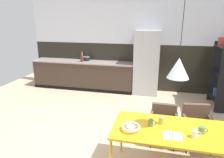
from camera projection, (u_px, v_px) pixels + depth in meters
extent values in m
plane|color=#CBAE8C|center=(104.00, 143.00, 3.79)|extent=(8.63, 8.63, 0.00)
cube|color=black|center=(130.00, 67.00, 6.63)|extent=(6.58, 0.12, 1.47)
cube|color=silver|center=(132.00, 20.00, 6.21)|extent=(6.58, 0.12, 1.47)
cube|color=#3C2F26|center=(84.00, 75.00, 6.70)|extent=(3.29, 0.60, 0.88)
cube|color=gray|center=(83.00, 62.00, 6.57)|extent=(3.32, 0.63, 0.04)
cube|color=black|center=(81.00, 89.00, 6.53)|extent=(3.29, 0.01, 0.10)
cube|color=#ADAFB2|center=(147.00, 63.00, 6.11)|extent=(0.74, 0.60, 1.91)
cube|color=gold|center=(173.00, 130.00, 2.85)|extent=(1.67, 0.85, 0.03)
cylinder|color=#F3AD1C|center=(121.00, 133.00, 3.49)|extent=(0.04, 0.04, 0.72)
cylinder|color=gold|center=(223.00, 145.00, 3.14)|extent=(0.04, 0.04, 0.72)
cube|color=brown|center=(163.00, 124.00, 3.69)|extent=(0.49, 0.47, 0.06)
cube|color=brown|center=(164.00, 111.00, 3.82)|extent=(0.46, 0.09, 0.29)
cube|color=brown|center=(177.00, 121.00, 3.61)|extent=(0.06, 0.41, 0.14)
cube|color=brown|center=(151.00, 118.00, 3.71)|extent=(0.06, 0.41, 0.14)
cylinder|color=black|center=(174.00, 142.00, 3.52)|extent=(0.02, 0.02, 0.36)
cylinder|color=black|center=(151.00, 139.00, 3.62)|extent=(0.02, 0.02, 0.36)
cylinder|color=black|center=(174.00, 131.00, 3.88)|extent=(0.02, 0.02, 0.36)
cylinder|color=black|center=(152.00, 128.00, 3.97)|extent=(0.02, 0.02, 0.36)
cylinder|color=black|center=(173.00, 144.00, 3.75)|extent=(0.02, 0.41, 0.02)
cylinder|color=black|center=(151.00, 141.00, 3.85)|extent=(0.02, 0.41, 0.02)
cube|color=brown|center=(198.00, 127.00, 3.56)|extent=(0.54, 0.52, 0.06)
cube|color=brown|center=(196.00, 112.00, 3.70)|extent=(0.46, 0.14, 0.32)
cube|color=brown|center=(212.00, 123.00, 3.51)|extent=(0.10, 0.42, 0.14)
cube|color=brown|center=(185.00, 121.00, 3.55)|extent=(0.10, 0.42, 0.14)
cylinder|color=black|center=(212.00, 145.00, 3.42)|extent=(0.02, 0.02, 0.38)
cylinder|color=black|center=(187.00, 144.00, 3.46)|extent=(0.02, 0.02, 0.38)
cylinder|color=black|center=(204.00, 133.00, 3.79)|extent=(0.02, 0.02, 0.38)
cylinder|color=black|center=(182.00, 132.00, 3.83)|extent=(0.02, 0.02, 0.38)
cylinder|color=black|center=(207.00, 148.00, 3.66)|extent=(0.07, 0.41, 0.02)
cylinder|color=black|center=(184.00, 146.00, 3.70)|extent=(0.07, 0.41, 0.02)
cylinder|color=silver|center=(131.00, 128.00, 2.82)|extent=(0.13, 0.13, 0.06)
torus|color=silver|center=(131.00, 127.00, 2.82)|extent=(0.27, 0.27, 0.04)
cube|color=white|center=(168.00, 135.00, 2.69)|extent=(0.12, 0.21, 0.01)
cube|color=white|center=(177.00, 137.00, 2.66)|extent=(0.12, 0.21, 0.01)
cube|color=#4C7F4C|center=(173.00, 135.00, 2.67)|extent=(0.01, 0.22, 0.00)
cylinder|color=gold|center=(162.00, 120.00, 2.98)|extent=(0.08, 0.08, 0.11)
torus|color=gold|center=(165.00, 120.00, 2.97)|extent=(0.07, 0.01, 0.07)
cylinder|color=#5B8456|center=(151.00, 123.00, 2.92)|extent=(0.07, 0.07, 0.11)
torus|color=#5B8456|center=(154.00, 123.00, 2.90)|extent=(0.07, 0.01, 0.07)
cylinder|color=#5B8456|center=(201.00, 130.00, 2.74)|extent=(0.08, 0.08, 0.10)
torus|color=#5B8456|center=(206.00, 130.00, 2.72)|extent=(0.07, 0.01, 0.07)
cylinder|color=white|center=(195.00, 134.00, 2.64)|extent=(0.08, 0.08, 0.10)
torus|color=white|center=(199.00, 134.00, 2.62)|extent=(0.07, 0.01, 0.07)
cylinder|color=black|center=(86.00, 59.00, 6.62)|extent=(0.21, 0.21, 0.12)
cylinder|color=gray|center=(86.00, 57.00, 6.60)|extent=(0.22, 0.22, 0.01)
sphere|color=black|center=(86.00, 56.00, 6.60)|extent=(0.02, 0.02, 0.02)
cylinder|color=tan|center=(82.00, 56.00, 6.78)|extent=(0.06, 0.06, 0.21)
cylinder|color=tan|center=(82.00, 52.00, 6.74)|extent=(0.02, 0.02, 0.06)
cylinder|color=maroon|center=(82.00, 59.00, 6.44)|extent=(0.07, 0.07, 0.21)
cylinder|color=maroon|center=(81.00, 54.00, 6.39)|extent=(0.03, 0.03, 0.09)
cube|color=black|center=(216.00, 72.00, 5.58)|extent=(0.30, 0.03, 1.67)
cube|color=black|center=(217.00, 97.00, 5.35)|extent=(0.30, 0.83, 0.02)
cube|color=#334C8C|center=(217.00, 92.00, 5.38)|extent=(0.18, 0.10, 0.21)
cube|color=black|center=(221.00, 73.00, 5.16)|extent=(0.30, 0.83, 0.02)
cube|color=#B73833|center=(222.00, 41.00, 5.23)|extent=(0.18, 0.10, 0.20)
cylinder|color=black|center=(184.00, 11.00, 2.39)|extent=(0.01, 0.01, 1.13)
cone|color=silver|center=(179.00, 68.00, 2.59)|extent=(0.28, 0.28, 0.27)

